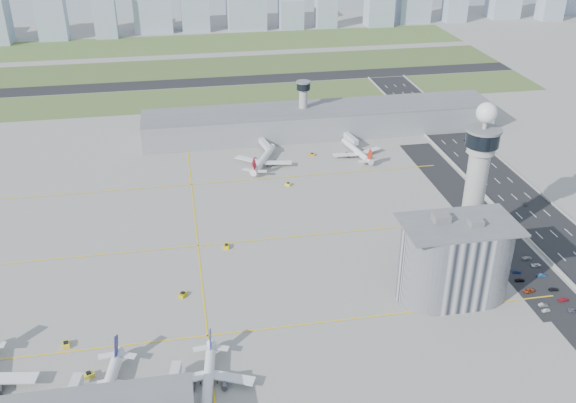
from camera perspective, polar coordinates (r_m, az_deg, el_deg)
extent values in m
plane|color=#A09D95|center=(255.44, 1.41, -6.60)|extent=(1000.00, 1000.00, 0.00)
cube|color=#516630|center=(455.31, -6.84, 9.14)|extent=(480.00, 50.00, 0.08)
cube|color=#4A612E|center=(526.89, -7.44, 11.69)|extent=(480.00, 60.00, 0.08)
cube|color=#466730|center=(604.15, -7.94, 13.74)|extent=(480.00, 70.00, 0.08)
cube|color=black|center=(490.49, -7.16, 10.50)|extent=(480.00, 22.00, 0.10)
cube|color=black|center=(297.48, 23.72, -3.81)|extent=(28.00, 500.00, 0.10)
cube|color=#9E9E99|center=(289.98, 21.42, -4.04)|extent=(0.60, 500.00, 1.20)
cube|color=black|center=(277.79, 20.44, -5.46)|extent=(18.00, 260.00, 0.08)
cube|color=black|center=(268.46, 21.28, -6.86)|extent=(20.00, 44.00, 0.10)
cube|color=yellow|center=(227.78, -7.16, -11.76)|extent=(260.00, 0.60, 0.01)
cube|color=yellow|center=(276.82, -8.01, -3.91)|extent=(260.00, 0.60, 0.01)
cube|color=yellow|center=(329.50, -8.58, 1.51)|extent=(260.00, 0.60, 0.01)
cube|color=yellow|center=(276.82, -8.01, -3.91)|extent=(0.60, 260.00, 0.01)
cylinder|color=#ADAAA5|center=(271.53, 16.18, 0.33)|extent=(8.40, 8.40, 48.00)
cylinder|color=#ADAAA5|center=(262.52, 16.81, 4.59)|extent=(11.00, 11.00, 4.00)
cylinder|color=black|center=(261.05, 16.92, 5.39)|extent=(13.00, 13.00, 6.00)
cylinder|color=slate|center=(259.81, 17.03, 6.11)|extent=(14.00, 14.00, 1.00)
cylinder|color=#ADAAA5|center=(258.94, 17.11, 6.62)|extent=(1.60, 1.60, 5.00)
sphere|color=white|center=(257.44, 17.24, 7.55)|extent=(8.00, 8.00, 8.00)
cylinder|color=#ADAAA5|center=(386.37, 1.36, 8.10)|extent=(5.00, 5.00, 28.00)
cylinder|color=black|center=(381.57, 1.38, 10.22)|extent=(8.00, 8.00, 4.00)
cylinder|color=slate|center=(380.82, 1.39, 10.58)|extent=(8.60, 8.60, 0.80)
cube|color=#B2B2B7|center=(244.53, 14.58, -5.13)|extent=(18.00, 24.00, 30.00)
cylinder|color=#B2B2B7|center=(241.16, 12.62, -5.38)|extent=(24.00, 24.00, 30.00)
cylinder|color=#B2B2B7|center=(248.19, 16.48, -4.88)|extent=(24.00, 24.00, 30.00)
cube|color=slate|center=(236.75, 15.02, -1.99)|extent=(42.00, 24.00, 0.80)
cube|color=slate|center=(235.99, 13.45, -1.44)|extent=(6.00, 5.00, 3.00)
cube|color=slate|center=(236.65, 16.35, -1.84)|extent=(5.00, 4.00, 2.40)
cube|color=gray|center=(388.80, 2.86, 7.18)|extent=(210.00, 32.00, 15.00)
cube|color=slate|center=(386.10, 2.89, 8.27)|extent=(210.00, 32.00, 0.80)
imported|color=white|center=(254.40, 21.97, -8.95)|extent=(3.49, 1.78, 1.14)
imported|color=gray|center=(256.74, 21.76, -8.53)|extent=(3.72, 1.44, 1.21)
imported|color=#A4411D|center=(262.63, 20.66, -7.41)|extent=(4.92, 2.84, 1.29)
imported|color=black|center=(267.58, 19.92, -6.59)|extent=(3.82, 1.56, 1.11)
imported|color=navy|center=(272.21, 19.66, -5.91)|extent=(3.45, 1.84, 1.12)
imported|color=silver|center=(276.93, 18.81, -5.12)|extent=(3.96, 1.66, 1.27)
imported|color=slate|center=(258.18, 24.10, -8.82)|extent=(4.65, 2.50, 1.24)
imported|color=#B11D29|center=(262.42, 23.29, -8.01)|extent=(4.38, 2.18, 1.22)
imported|color=black|center=(266.74, 22.54, -7.21)|extent=(3.88, 1.89, 1.27)
imported|color=navy|center=(273.47, 21.62, -6.10)|extent=(3.97, 1.63, 1.28)
imported|color=white|center=(279.26, 21.19, -5.29)|extent=(4.20, 2.02, 1.15)
imported|color=gray|center=(282.54, 20.47, -4.73)|extent=(4.56, 2.21, 1.28)
imported|color=#28292B|center=(326.18, 20.27, -0.19)|extent=(1.83, 3.71, 1.17)
imported|color=navy|center=(392.09, 15.60, 5.26)|extent=(2.24, 4.44, 1.21)
imported|color=gray|center=(438.40, 10.85, 8.17)|extent=(1.85, 3.52, 1.14)
cube|color=#9EADC1|center=(644.46, -20.45, 16.26)|extent=(25.49, 20.39, 66.89)
cube|color=#9EADC1|center=(638.59, -15.99, 15.81)|extent=(20.04, 16.03, 45.20)
cube|color=#9EADC1|center=(653.78, 0.27, 16.31)|extent=(23.01, 18.41, 27.75)
cube|color=#9EADC1|center=(659.53, 3.40, 16.86)|extent=(20.22, 16.18, 38.97)
cube|color=#9EADC1|center=(671.34, 8.14, 17.18)|extent=(26.14, 20.92, 46.89)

